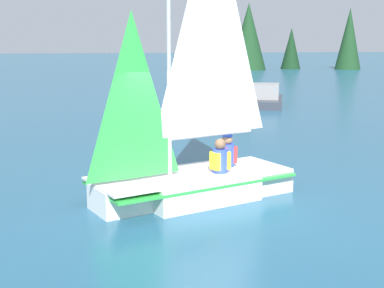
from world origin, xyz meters
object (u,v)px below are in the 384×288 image
at_px(sailor_helm, 220,166).
at_px(sailor_crew, 227,159).
at_px(sailboat_main, 194,162).
at_px(motorboat_distant, 265,98).

relative_size(sailor_helm, sailor_crew, 1.00).
distance_m(sailor_helm, sailor_crew, 0.57).
height_order(sailboat_main, sailor_helm, sailboat_main).
bearing_deg(sailor_crew, sailboat_main, 11.81).
xyz_separation_m(sailboat_main, sailor_crew, (-0.80, -0.52, -0.09)).
distance_m(sailboat_main, sailor_crew, 0.96).
bearing_deg(sailboat_main, sailor_crew, -168.19).
xyz_separation_m(sailor_helm, sailor_crew, (-0.27, -0.50, 0.01)).
height_order(sailboat_main, sailor_crew, sailboat_main).
bearing_deg(sailor_crew, motorboat_distant, -132.12).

